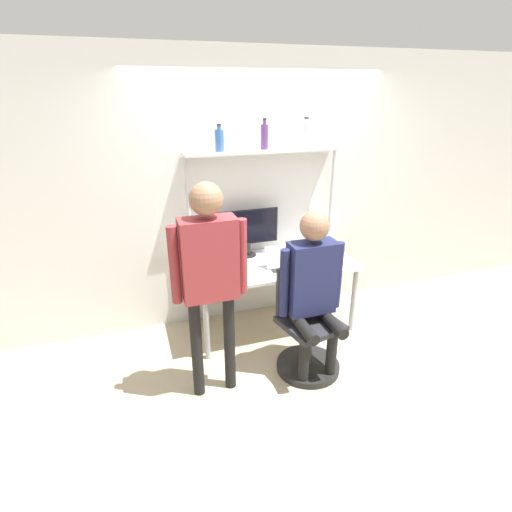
{
  "coord_description": "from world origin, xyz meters",
  "views": [
    {
      "loc": [
        -1.31,
        -2.98,
        2.33
      ],
      "look_at": [
        -0.36,
        -0.16,
        1.08
      ],
      "focal_mm": 28.0,
      "sensor_mm": 36.0,
      "label": 1
    }
  ],
  "objects_px": {
    "laptop": "(282,262)",
    "office_chair": "(306,339)",
    "bottle_purple": "(265,136)",
    "bottle_clear": "(306,135)",
    "bottle_blue": "(219,140)",
    "monitor": "(248,229)",
    "cell_phone": "(306,267)",
    "person_standing": "(209,266)",
    "person_seated": "(313,282)"
  },
  "relations": [
    {
      "from": "laptop",
      "to": "office_chair",
      "type": "height_order",
      "value": "office_chair"
    },
    {
      "from": "bottle_purple",
      "to": "bottle_clear",
      "type": "bearing_deg",
      "value": 0.0
    },
    {
      "from": "office_chair",
      "to": "bottle_blue",
      "type": "height_order",
      "value": "bottle_blue"
    },
    {
      "from": "monitor",
      "to": "office_chair",
      "type": "bearing_deg",
      "value": -77.2
    },
    {
      "from": "bottle_purple",
      "to": "cell_phone",
      "type": "bearing_deg",
      "value": -61.36
    },
    {
      "from": "person_standing",
      "to": "bottle_purple",
      "type": "bearing_deg",
      "value": 52.33
    },
    {
      "from": "bottle_purple",
      "to": "bottle_clear",
      "type": "height_order",
      "value": "same"
    },
    {
      "from": "laptop",
      "to": "bottle_blue",
      "type": "relative_size",
      "value": 1.28
    },
    {
      "from": "monitor",
      "to": "office_chair",
      "type": "relative_size",
      "value": 0.68
    },
    {
      "from": "office_chair",
      "to": "bottle_clear",
      "type": "relative_size",
      "value": 3.36
    },
    {
      "from": "office_chair",
      "to": "bottle_purple",
      "type": "height_order",
      "value": "bottle_purple"
    },
    {
      "from": "bottle_clear",
      "to": "monitor",
      "type": "bearing_deg",
      "value": -179.94
    },
    {
      "from": "monitor",
      "to": "person_standing",
      "type": "distance_m",
      "value": 1.2
    },
    {
      "from": "cell_phone",
      "to": "bottle_blue",
      "type": "xyz_separation_m",
      "value": [
        -0.7,
        0.48,
        1.16
      ]
    },
    {
      "from": "bottle_purple",
      "to": "person_seated",
      "type": "bearing_deg",
      "value": -86.94
    },
    {
      "from": "laptop",
      "to": "person_standing",
      "type": "relative_size",
      "value": 0.18
    },
    {
      "from": "cell_phone",
      "to": "monitor",
      "type": "bearing_deg",
      "value": 132.65
    },
    {
      "from": "cell_phone",
      "to": "bottle_clear",
      "type": "distance_m",
      "value": 1.28
    },
    {
      "from": "person_standing",
      "to": "office_chair",
      "type": "bearing_deg",
      "value": 2.13
    },
    {
      "from": "bottle_blue",
      "to": "cell_phone",
      "type": "bearing_deg",
      "value": -34.31
    },
    {
      "from": "cell_phone",
      "to": "person_seated",
      "type": "xyz_separation_m",
      "value": [
        -0.21,
        -0.56,
        0.14
      ]
    },
    {
      "from": "monitor",
      "to": "bottle_clear",
      "type": "relative_size",
      "value": 2.28
    },
    {
      "from": "laptop",
      "to": "person_seated",
      "type": "height_order",
      "value": "person_seated"
    },
    {
      "from": "laptop",
      "to": "office_chair",
      "type": "bearing_deg",
      "value": -89.37
    },
    {
      "from": "office_chair",
      "to": "person_standing",
      "type": "relative_size",
      "value": 0.54
    },
    {
      "from": "cell_phone",
      "to": "bottle_purple",
      "type": "bearing_deg",
      "value": 118.64
    },
    {
      "from": "office_chair",
      "to": "person_seated",
      "type": "xyz_separation_m",
      "value": [
        0.01,
        -0.04,
        0.58
      ]
    },
    {
      "from": "monitor",
      "to": "bottle_clear",
      "type": "xyz_separation_m",
      "value": [
        0.6,
        0.0,
        0.9
      ]
    },
    {
      "from": "laptop",
      "to": "bottle_clear",
      "type": "bearing_deg",
      "value": 46.99
    },
    {
      "from": "monitor",
      "to": "person_seated",
      "type": "xyz_separation_m",
      "value": [
        0.23,
        -1.04,
        -0.14
      ]
    },
    {
      "from": "cell_phone",
      "to": "bottle_clear",
      "type": "height_order",
      "value": "bottle_clear"
    },
    {
      "from": "cell_phone",
      "to": "person_standing",
      "type": "bearing_deg",
      "value": -152.51
    },
    {
      "from": "bottle_purple",
      "to": "bottle_blue",
      "type": "bearing_deg",
      "value": -180.0
    },
    {
      "from": "person_seated",
      "to": "monitor",
      "type": "bearing_deg",
      "value": 102.72
    },
    {
      "from": "laptop",
      "to": "bottle_clear",
      "type": "distance_m",
      "value": 1.26
    },
    {
      "from": "cell_phone",
      "to": "bottle_purple",
      "type": "distance_m",
      "value": 1.3
    },
    {
      "from": "cell_phone",
      "to": "laptop",
      "type": "bearing_deg",
      "value": 162.06
    },
    {
      "from": "monitor",
      "to": "bottle_purple",
      "type": "bearing_deg",
      "value": 0.2
    },
    {
      "from": "person_seated",
      "to": "office_chair",
      "type": "bearing_deg",
      "value": 100.85
    },
    {
      "from": "person_standing",
      "to": "laptop",
      "type": "bearing_deg",
      "value": 36.65
    },
    {
      "from": "cell_phone",
      "to": "bottle_clear",
      "type": "xyz_separation_m",
      "value": [
        0.16,
        0.48,
        1.18
      ]
    },
    {
      "from": "bottle_blue",
      "to": "bottle_clear",
      "type": "relative_size",
      "value": 0.85
    },
    {
      "from": "person_seated",
      "to": "bottle_clear",
      "type": "bearing_deg",
      "value": 70.68
    },
    {
      "from": "person_seated",
      "to": "bottle_purple",
      "type": "xyz_separation_m",
      "value": [
        -0.06,
        1.04,
        1.04
      ]
    },
    {
      "from": "monitor",
      "to": "person_seated",
      "type": "bearing_deg",
      "value": -77.28
    },
    {
      "from": "person_seated",
      "to": "person_standing",
      "type": "distance_m",
      "value": 0.89
    },
    {
      "from": "person_standing",
      "to": "bottle_blue",
      "type": "distance_m",
      "value": 1.33
    },
    {
      "from": "monitor",
      "to": "laptop",
      "type": "height_order",
      "value": "monitor"
    },
    {
      "from": "cell_phone",
      "to": "person_standing",
      "type": "xyz_separation_m",
      "value": [
        -1.05,
        -0.55,
        0.4
      ]
    },
    {
      "from": "cell_phone",
      "to": "person_seated",
      "type": "height_order",
      "value": "person_seated"
    }
  ]
}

